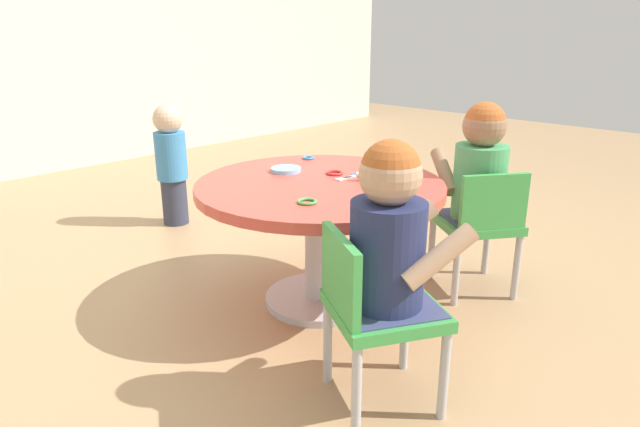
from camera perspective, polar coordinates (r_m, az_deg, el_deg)
name	(u,v)px	position (r m, az deg, el deg)	size (l,w,h in m)	color
ground_plane	(320,301)	(2.32, 0.00, -8.88)	(10.00, 10.00, 0.00)	tan
craft_table	(320,210)	(2.17, 0.00, 0.37)	(0.95, 0.95, 0.50)	silver
child_chair_left	(374,309)	(1.62, 5.45, -9.60)	(0.41, 0.41, 0.54)	#B7B7BC
seated_child_left	(390,233)	(1.54, 7.08, -1.94)	(0.43, 0.41, 0.51)	#3F4772
child_chair_right	(480,223)	(2.37, 15.85, -0.95)	(0.42, 0.42, 0.54)	#B7B7BC
seated_child_right	(480,167)	(2.34, 15.91, 4.59)	(0.42, 0.44, 0.51)	#3F4772
toddler_standing	(171,161)	(3.21, -14.82, 5.16)	(0.17, 0.17, 0.67)	#33384C
rolling_pin	(386,174)	(2.17, 6.73, 3.96)	(0.18, 0.18, 0.05)	#D83F3F
craft_scissors	(354,176)	(2.21, 3.45, 3.76)	(0.14, 0.08, 0.01)	silver
playdough_blob_0	(286,170)	(2.29, -3.49, 4.45)	(0.12, 0.12, 0.02)	#8CCCF2
cookie_cutter_0	(307,202)	(1.88, -1.32, 1.21)	(0.07, 0.07, 0.01)	#4CB259
cookie_cutter_1	(334,173)	(2.25, 1.47, 4.14)	(0.07, 0.07, 0.01)	red
cookie_cutter_2	(308,158)	(2.51, -1.20, 5.66)	(0.05, 0.05, 0.01)	#3F99D8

